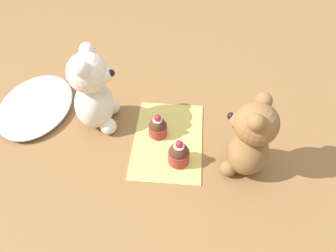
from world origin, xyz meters
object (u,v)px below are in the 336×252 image
object	(u,v)px
teddy_bear_tan	(250,139)
cupcake_near_tan_bear	(179,154)
teddy_bear_cream	(93,92)
cupcake_near_cream_bear	(158,127)

from	to	relation	value
teddy_bear_tan	cupcake_near_tan_bear	bearing A→B (deg)	-71.04
teddy_bear_cream	cupcake_near_cream_bear	distance (m)	0.19
teddy_bear_cream	cupcake_near_tan_bear	world-z (taller)	teddy_bear_cream
teddy_bear_tan	cupcake_near_cream_bear	world-z (taller)	teddy_bear_tan
teddy_bear_cream	cupcake_near_tan_bear	distance (m)	0.27
teddy_bear_tan	cupcake_near_cream_bear	distance (m)	0.25
teddy_bear_cream	cupcake_near_cream_bear	bearing A→B (deg)	-105.73
teddy_bear_tan	cupcake_near_tan_bear	size ratio (longest dim) A/B	2.85
teddy_bear_cream	cupcake_near_tan_bear	size ratio (longest dim) A/B	3.08
cupcake_near_cream_bear	cupcake_near_tan_bear	size ratio (longest dim) A/B	0.93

